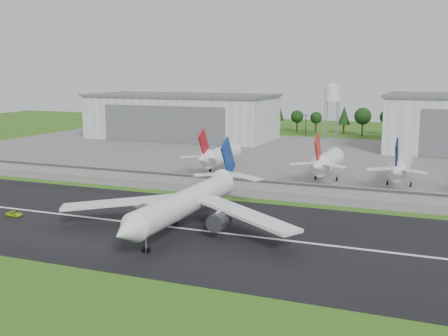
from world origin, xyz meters
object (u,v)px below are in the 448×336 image
at_px(main_airliner, 185,209).
at_px(parked_jet_red_b, 326,162).
at_px(ground_vehicle, 14,214).
at_px(parked_jet_red_a, 218,156).
at_px(parked_jet_navy, 400,167).

relative_size(main_airliner, parked_jet_red_b, 1.89).
bearing_deg(parked_jet_red_b, ground_vehicle, -130.06).
bearing_deg(parked_jet_red_b, parked_jet_red_a, -179.98).
bearing_deg(main_airliner, parked_jet_red_a, -72.92).
bearing_deg(parked_jet_red_b, main_airliner, -104.54).
relative_size(main_airliner, parked_jet_red_a, 1.89).
distance_m(ground_vehicle, parked_jet_red_a, 76.54).
height_order(main_airliner, parked_jet_red_b, main_airliner).
bearing_deg(parked_jet_red_a, parked_jet_navy, -0.01).
relative_size(ground_vehicle, parked_jet_navy, 0.14).
xyz_separation_m(parked_jet_red_a, parked_jet_red_b, (37.56, 0.01, 0.08)).
bearing_deg(main_airliner, parked_jet_navy, -120.58).
distance_m(ground_vehicle, parked_jet_navy, 111.01).
bearing_deg(main_airliner, ground_vehicle, 7.64).
height_order(main_airliner, parked_jet_red_a, main_airliner).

